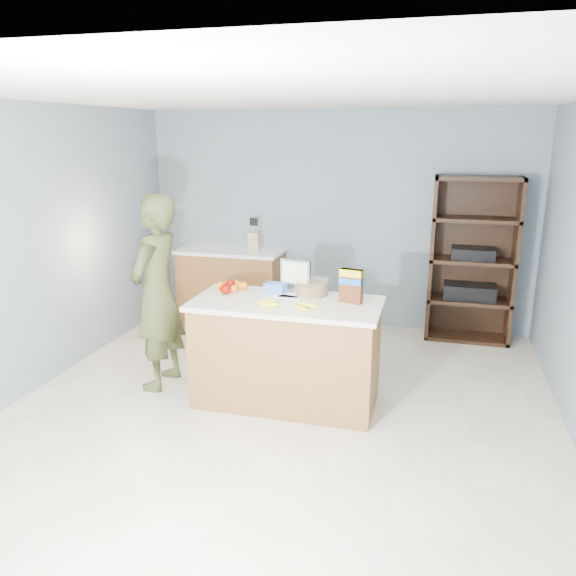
% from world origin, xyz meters
% --- Properties ---
extents(floor, '(4.50, 5.00, 0.02)m').
position_xyz_m(floor, '(0.00, 0.00, 0.00)').
color(floor, beige).
rests_on(floor, ground).
extents(walls, '(4.52, 5.02, 2.51)m').
position_xyz_m(walls, '(0.00, 0.00, 1.65)').
color(walls, gray).
rests_on(walls, ground).
extents(counter_peninsula, '(1.56, 0.76, 0.90)m').
position_xyz_m(counter_peninsula, '(0.00, 0.30, 0.42)').
color(counter_peninsula, brown).
rests_on(counter_peninsula, ground).
extents(back_cabinet, '(1.24, 0.62, 0.90)m').
position_xyz_m(back_cabinet, '(-1.20, 2.20, 0.45)').
color(back_cabinet, brown).
rests_on(back_cabinet, ground).
extents(shelving_unit, '(0.90, 0.40, 1.80)m').
position_xyz_m(shelving_unit, '(1.55, 2.35, 0.86)').
color(shelving_unit, black).
rests_on(shelving_unit, ground).
extents(person, '(0.44, 0.65, 1.75)m').
position_xyz_m(person, '(-1.20, 0.34, 0.87)').
color(person, '#3A401F').
rests_on(person, ground).
extents(knife_block, '(0.12, 0.10, 0.31)m').
position_xyz_m(knife_block, '(-0.90, 2.16, 1.02)').
color(knife_block, tan).
rests_on(knife_block, back_cabinet).
extents(envelopes, '(0.29, 0.19, 0.00)m').
position_xyz_m(envelopes, '(-0.02, 0.43, 0.90)').
color(envelopes, white).
rests_on(envelopes, counter_peninsula).
extents(bananas, '(0.51, 0.23, 0.04)m').
position_xyz_m(bananas, '(0.04, 0.14, 0.92)').
color(bananas, yellow).
rests_on(bananas, counter_peninsula).
extents(apples, '(0.11, 0.25, 0.09)m').
position_xyz_m(apples, '(-0.57, 0.42, 0.94)').
color(apples, '#880900').
rests_on(apples, counter_peninsula).
extents(oranges, '(0.28, 0.21, 0.07)m').
position_xyz_m(oranges, '(-0.54, 0.53, 0.93)').
color(oranges, orange).
rests_on(oranges, counter_peninsula).
extents(blue_carton, '(0.19, 0.14, 0.08)m').
position_xyz_m(blue_carton, '(-0.16, 0.54, 0.94)').
color(blue_carton, blue).
rests_on(blue_carton, counter_peninsula).
extents(salad_bowl, '(0.30, 0.30, 0.13)m').
position_xyz_m(salad_bowl, '(0.15, 0.56, 0.96)').
color(salad_bowl, '#267219').
rests_on(salad_bowl, counter_peninsula).
extents(tv, '(0.28, 0.12, 0.28)m').
position_xyz_m(tv, '(-0.00, 0.61, 1.06)').
color(tv, silver).
rests_on(tv, counter_peninsula).
extents(cereal_box, '(0.20, 0.11, 0.28)m').
position_xyz_m(cereal_box, '(0.52, 0.40, 1.06)').
color(cereal_box, '#592B14').
rests_on(cereal_box, counter_peninsula).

